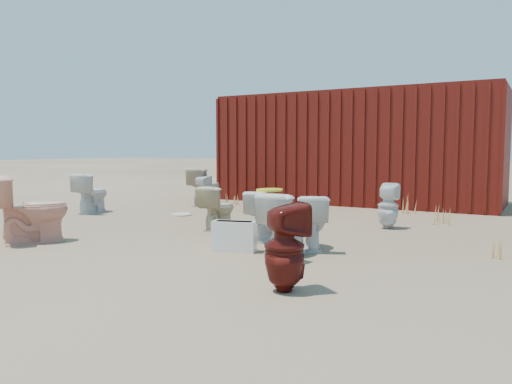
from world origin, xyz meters
The scene contains 22 objects.
ground centered at (0.00, 0.00, 0.00)m, with size 100.00×100.00×0.00m, color brown.
shipping_container centered at (0.00, 5.20, 1.20)m, with size 6.00×2.40×2.40m, color #4A0D0C.
toilet_front_a centered at (-3.60, 0.73, 0.37)m, with size 0.41×0.72×0.74m, color white.
toilet_front_pink centered at (-1.90, -1.72, 0.43)m, with size 0.48×0.84×0.85m, color #F9AC90.
toilet_front_c centered at (1.23, -0.86, 0.35)m, with size 0.40×0.69×0.71m, color white.
toilet_front_maroon centered at (1.83, -2.09, 0.37)m, with size 0.33×0.34×0.74m, color #58140F.
toilet_front_e centered at (1.31, -0.35, 0.32)m, with size 0.36×0.63×0.64m, color white.
toilet_back_a centered at (-2.30, 2.42, 0.33)m, with size 0.30×0.30×0.66m, color silver.
toilet_back_beige_left centered at (-2.48, 2.78, 0.40)m, with size 0.44×0.78×0.79m, color #C5AD90.
toilet_back_beige_right centered at (-0.47, 0.30, 0.32)m, with size 0.36×0.63×0.64m, color beige.
toilet_back_yellowlid centered at (0.60, -0.09, 0.32)m, with size 0.36×0.63×0.64m, color silver.
toilet_back_e centered at (1.67, 1.63, 0.34)m, with size 0.30×0.31×0.67m, color silver.
yellow_lid centered at (0.60, -0.09, 0.65)m, with size 0.32×0.41×0.03m, color gold.
loose_tank centered at (0.59, -0.91, 0.17)m, with size 0.50×0.20×0.35m, color white.
loose_lid_near centered at (0.31, 0.91, 0.01)m, with size 0.38×0.49×0.02m, color beige.
loose_lid_far centered at (-1.95, 1.30, 0.01)m, with size 0.36×0.47×0.02m, color #CEB295.
weed_clump_a centered at (-2.09, 3.25, 0.13)m, with size 0.36×0.36×0.26m, color tan.
weed_clump_b centered at (0.02, 2.89, 0.14)m, with size 0.32×0.32×0.28m, color tan.
weed_clump_c centered at (2.23, 2.48, 0.16)m, with size 0.36×0.36×0.32m, color tan.
weed_clump_d centered at (-1.15, 3.45, 0.13)m, with size 0.30×0.30×0.25m, color tan.
weed_clump_e centered at (1.51, 3.50, 0.17)m, with size 0.34×0.34×0.33m, color tan.
weed_clump_f centered at (3.18, 0.20, 0.11)m, with size 0.28×0.28×0.23m, color tan.
Camera 1 is at (3.65, -5.70, 1.17)m, focal length 35.00 mm.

